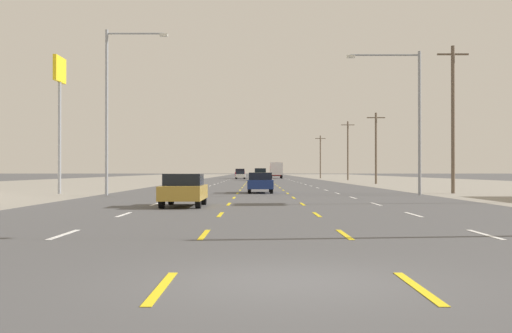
{
  "coord_description": "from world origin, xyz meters",
  "views": [
    {
      "loc": [
        -0.46,
        -9.57,
        1.6
      ],
      "look_at": [
        -0.65,
        54.47,
        1.99
      ],
      "focal_mm": 46.68,
      "sensor_mm": 36.0,
      "label": 1
    }
  ],
  "objects_px": {
    "sedan_center_turn_midfar": "(261,175)",
    "suv_inner_left_farthest": "(242,173)",
    "sedan_inner_left_nearest": "(186,190)",
    "streetlight_left_row_0": "(114,100)",
    "streetlight_right_row_0": "(413,110)",
    "sedan_center_turn_near": "(262,182)",
    "suv_center_turn_mid": "(262,174)",
    "box_truck_inner_right_farther": "(278,169)",
    "pole_sign_left_row_1": "(62,88)",
    "sedan_inner_left_far": "(242,175)"
  },
  "relations": [
    {
      "from": "sedan_inner_left_nearest",
      "to": "streetlight_left_row_0",
      "type": "bearing_deg",
      "value": 114.37
    },
    {
      "from": "streetlight_right_row_0",
      "to": "box_truck_inner_right_farther",
      "type": "bearing_deg",
      "value": 93.71
    },
    {
      "from": "suv_center_turn_mid",
      "to": "sedan_center_turn_midfar",
      "type": "relative_size",
      "value": 1.09
    },
    {
      "from": "sedan_center_turn_midfar",
      "to": "streetlight_right_row_0",
      "type": "distance_m",
      "value": 83.39
    },
    {
      "from": "sedan_inner_left_far",
      "to": "streetlight_left_row_0",
      "type": "xyz_separation_m",
      "value": [
        -6.37,
        -82.81,
        5.4
      ]
    },
    {
      "from": "streetlight_right_row_0",
      "to": "pole_sign_left_row_1",
      "type": "bearing_deg",
      "value": 172.73
    },
    {
      "from": "sedan_inner_left_far",
      "to": "suv_inner_left_farthest",
      "type": "height_order",
      "value": "suv_inner_left_farthest"
    },
    {
      "from": "sedan_inner_left_far",
      "to": "suv_inner_left_farthest",
      "type": "relative_size",
      "value": 0.92
    },
    {
      "from": "streetlight_left_row_0",
      "to": "sedan_inner_left_nearest",
      "type": "bearing_deg",
      "value": -65.63
    },
    {
      "from": "suv_center_turn_mid",
      "to": "streetlight_left_row_0",
      "type": "relative_size",
      "value": 0.46
    },
    {
      "from": "sedan_center_turn_near",
      "to": "streetlight_right_row_0",
      "type": "height_order",
      "value": "streetlight_right_row_0"
    },
    {
      "from": "sedan_inner_left_nearest",
      "to": "suv_inner_left_farthest",
      "type": "xyz_separation_m",
      "value": [
        -0.06,
        106.95,
        0.27
      ]
    },
    {
      "from": "sedan_center_turn_near",
      "to": "box_truck_inner_right_farther",
      "type": "height_order",
      "value": "box_truck_inner_right_farther"
    },
    {
      "from": "sedan_center_turn_near",
      "to": "box_truck_inner_right_farther",
      "type": "distance_m",
      "value": 87.32
    },
    {
      "from": "suv_center_turn_mid",
      "to": "streetlight_left_row_0",
      "type": "xyz_separation_m",
      "value": [
        -10.03,
        -66.35,
        5.13
      ]
    },
    {
      "from": "box_truck_inner_right_farther",
      "to": "streetlight_left_row_0",
      "type": "bearing_deg",
      "value": -98.32
    },
    {
      "from": "sedan_inner_left_nearest",
      "to": "box_truck_inner_right_farther",
      "type": "relative_size",
      "value": 0.63
    },
    {
      "from": "box_truck_inner_right_farther",
      "to": "streetlight_right_row_0",
      "type": "bearing_deg",
      "value": -86.29
    },
    {
      "from": "box_truck_inner_right_farther",
      "to": "sedan_inner_left_far",
      "type": "bearing_deg",
      "value": -127.92
    },
    {
      "from": "sedan_center_turn_midfar",
      "to": "sedan_center_turn_near",
      "type": "bearing_deg",
      "value": -90.19
    },
    {
      "from": "sedan_inner_left_far",
      "to": "suv_center_turn_mid",
      "type": "bearing_deg",
      "value": -77.47
    },
    {
      "from": "sedan_inner_left_nearest",
      "to": "sedan_inner_left_far",
      "type": "bearing_deg",
      "value": 89.84
    },
    {
      "from": "sedan_inner_left_far",
      "to": "streetlight_left_row_0",
      "type": "height_order",
      "value": "streetlight_left_row_0"
    },
    {
      "from": "suv_center_turn_mid",
      "to": "suv_inner_left_farthest",
      "type": "height_order",
      "value": "same"
    },
    {
      "from": "sedan_center_turn_near",
      "to": "streetlight_left_row_0",
      "type": "height_order",
      "value": "streetlight_left_row_0"
    },
    {
      "from": "suv_center_turn_mid",
      "to": "sedan_center_turn_midfar",
      "type": "height_order",
      "value": "suv_center_turn_mid"
    },
    {
      "from": "sedan_inner_left_nearest",
      "to": "sedan_center_turn_near",
      "type": "bearing_deg",
      "value": 79.02
    },
    {
      "from": "sedan_inner_left_far",
      "to": "suv_inner_left_farthest",
      "type": "bearing_deg",
      "value": 91.7
    },
    {
      "from": "sedan_inner_left_nearest",
      "to": "sedan_center_turn_midfar",
      "type": "height_order",
      "value": "same"
    },
    {
      "from": "pole_sign_left_row_1",
      "to": "streetlight_left_row_0",
      "type": "xyz_separation_m",
      "value": [
        4.32,
        -3.03,
        -1.18
      ]
    },
    {
      "from": "pole_sign_left_row_1",
      "to": "sedan_center_turn_near",
      "type": "bearing_deg",
      "value": 6.65
    },
    {
      "from": "sedan_center_turn_midfar",
      "to": "streetlight_right_row_0",
      "type": "relative_size",
      "value": 0.48
    },
    {
      "from": "box_truck_inner_right_farther",
      "to": "streetlight_right_row_0",
      "type": "height_order",
      "value": "streetlight_right_row_0"
    },
    {
      "from": "streetlight_left_row_0",
      "to": "streetlight_right_row_0",
      "type": "height_order",
      "value": "streetlight_left_row_0"
    },
    {
      "from": "box_truck_inner_right_farther",
      "to": "streetlight_left_row_0",
      "type": "distance_m",
      "value": 92.96
    },
    {
      "from": "suv_center_turn_mid",
      "to": "pole_sign_left_row_1",
      "type": "distance_m",
      "value": 65.24
    },
    {
      "from": "suv_center_turn_mid",
      "to": "box_truck_inner_right_farther",
      "type": "bearing_deg",
      "value": 82.4
    },
    {
      "from": "sedan_center_turn_near",
      "to": "pole_sign_left_row_1",
      "type": "relative_size",
      "value": 0.47
    },
    {
      "from": "sedan_center_turn_near",
      "to": "suv_center_turn_mid",
      "type": "distance_m",
      "value": 61.71
    },
    {
      "from": "sedan_center_turn_midfar",
      "to": "suv_inner_left_farthest",
      "type": "xyz_separation_m",
      "value": [
        -3.83,
        10.77,
        0.27
      ]
    },
    {
      "from": "sedan_inner_left_far",
      "to": "streetlight_right_row_0",
      "type": "relative_size",
      "value": 0.48
    },
    {
      "from": "suv_center_turn_mid",
      "to": "streetlight_left_row_0",
      "type": "height_order",
      "value": "streetlight_left_row_0"
    },
    {
      "from": "sedan_inner_left_nearest",
      "to": "pole_sign_left_row_1",
      "type": "xyz_separation_m",
      "value": [
        -10.42,
        16.5,
        6.58
      ]
    },
    {
      "from": "sedan_inner_left_far",
      "to": "streetlight_left_row_0",
      "type": "bearing_deg",
      "value": -94.4
    },
    {
      "from": "box_truck_inner_right_farther",
      "to": "streetlight_right_row_0",
      "type": "xyz_separation_m",
      "value": [
        5.95,
        -91.88,
        3.68
      ]
    },
    {
      "from": "box_truck_inner_right_farther",
      "to": "pole_sign_left_row_1",
      "type": "xyz_separation_m",
      "value": [
        -17.75,
        -88.86,
        5.5
      ]
    },
    {
      "from": "streetlight_left_row_0",
      "to": "streetlight_right_row_0",
      "type": "xyz_separation_m",
      "value": [
        19.38,
        0.0,
        -0.63
      ]
    },
    {
      "from": "sedan_center_turn_near",
      "to": "sedan_center_turn_midfar",
      "type": "bearing_deg",
      "value": 89.81
    },
    {
      "from": "suv_center_turn_mid",
      "to": "box_truck_inner_right_farther",
      "type": "height_order",
      "value": "box_truck_inner_right_farther"
    },
    {
      "from": "sedan_inner_left_far",
      "to": "streetlight_right_row_0",
      "type": "xyz_separation_m",
      "value": [
        13.02,
        -82.81,
        4.76
      ]
    }
  ]
}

